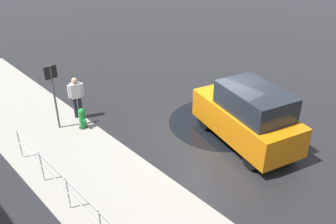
# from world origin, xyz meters

# --- Properties ---
(ground_plane) EXTENTS (60.00, 60.00, 0.00)m
(ground_plane) POSITION_xyz_m (0.00, 0.00, 0.00)
(ground_plane) COLOR black
(kerb_strip) EXTENTS (24.00, 3.20, 0.04)m
(kerb_strip) POSITION_xyz_m (0.00, 4.20, 0.02)
(kerb_strip) COLOR gray
(kerb_strip) RESTS_ON ground
(moving_hatchback) EXTENTS (4.20, 2.62, 2.06)m
(moving_hatchback) POSITION_xyz_m (-1.16, -0.55, 1.03)
(moving_hatchback) COLOR orange
(moving_hatchback) RESTS_ON ground
(fire_hydrant) EXTENTS (0.42, 0.31, 0.80)m
(fire_hydrant) POSITION_xyz_m (3.23, 3.02, 0.40)
(fire_hydrant) COLOR #197A2D
(fire_hydrant) RESTS_ON ground
(pedestrian) EXTENTS (0.35, 0.54, 1.62)m
(pedestrian) POSITION_xyz_m (4.01, 2.74, 0.96)
(pedestrian) COLOR silver
(pedestrian) RESTS_ON ground
(metal_railing) EXTENTS (7.56, 0.04, 1.05)m
(metal_railing) POSITION_xyz_m (-0.81, 5.36, 0.71)
(metal_railing) COLOR #B7BABF
(metal_railing) RESTS_ON ground
(sign_post) EXTENTS (0.07, 0.44, 2.40)m
(sign_post) POSITION_xyz_m (3.80, 3.64, 1.58)
(sign_post) COLOR #4C4C51
(sign_post) RESTS_ON ground
(puddle_patch) EXTENTS (3.73, 3.73, 0.01)m
(puddle_patch) POSITION_xyz_m (0.24, -0.89, 0.00)
(puddle_patch) COLOR black
(puddle_patch) RESTS_ON ground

